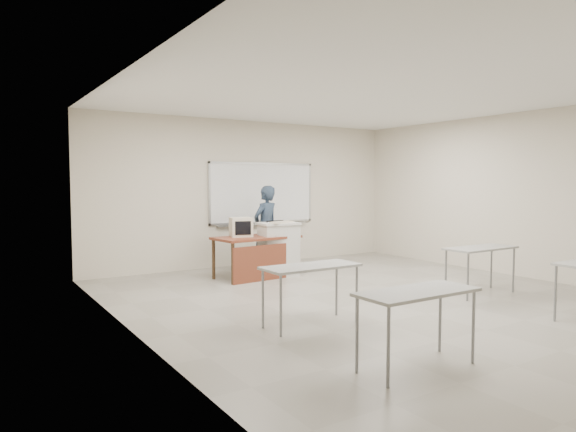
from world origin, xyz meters
TOP-DOWN VIEW (x-y plane):
  - floor at (0.00, 0.00)m, footprint 7.00×8.00m
  - whiteboard at (0.30, 3.97)m, footprint 2.48×0.10m
  - student_desks at (-0.00, -1.35)m, footprint 4.40×2.20m
  - instructor_desk at (-0.61, 2.49)m, footprint 1.53×0.77m
  - podium at (-0.20, 2.50)m, footprint 0.70×0.51m
  - crt_monitor at (-0.86, 2.73)m, footprint 0.37×0.42m
  - laptop at (-0.21, 2.48)m, footprint 0.37×0.34m
  - mouse at (-0.41, 2.65)m, footprint 0.12×0.09m
  - keyboard at (-0.21, 2.38)m, footprint 0.53×0.30m
  - presenter at (-0.07, 3.19)m, footprint 0.70×0.57m

SIDE VIEW (x-z plane):
  - floor at x=0.00m, z-range -0.01..0.00m
  - podium at x=-0.20m, z-range 0.00..0.99m
  - instructor_desk at x=-0.61m, z-range 0.18..0.93m
  - student_desks at x=0.00m, z-range 0.31..1.04m
  - mouse at x=-0.41m, z-range 0.75..0.79m
  - laptop at x=-0.21m, z-range 0.67..0.95m
  - presenter at x=-0.07m, z-range 0.00..1.66m
  - crt_monitor at x=-0.86m, z-range 0.74..1.10m
  - keyboard at x=-0.21m, z-range 0.99..1.01m
  - whiteboard at x=0.30m, z-range 0.83..2.14m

